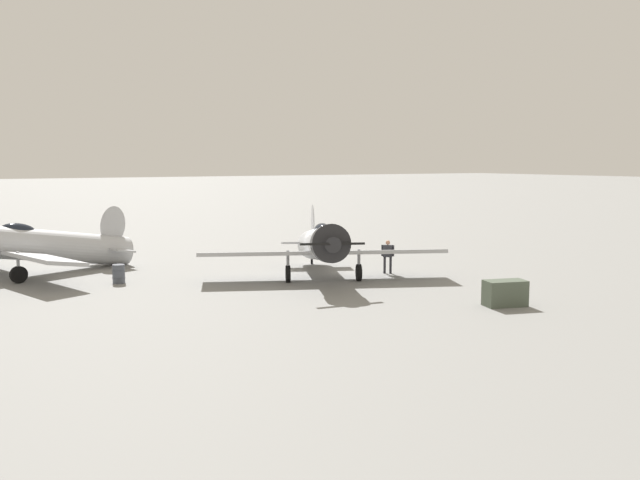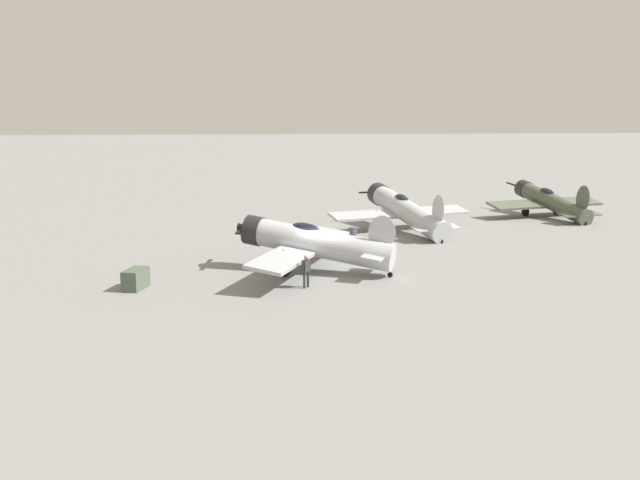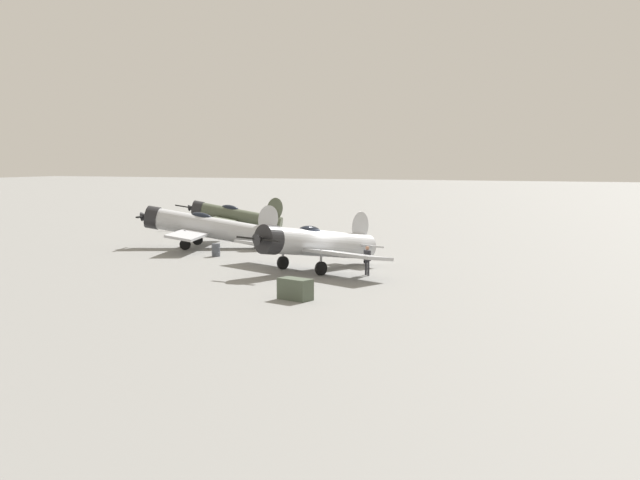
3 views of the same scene
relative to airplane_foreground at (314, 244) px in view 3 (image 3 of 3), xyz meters
The scene contains 7 objects.
ground_plane 1.70m from the airplane_foreground, 23.76° to the right, with size 400.00×400.00×0.00m, color gray.
airplane_foreground is the anchor object (origin of this frame).
airplane_mid_apron 14.48m from the airplane_foreground, 57.07° to the left, with size 11.09×10.76×3.41m.
airplane_far_line 27.51m from the airplane_foreground, 39.42° to the left, with size 10.50×10.11×3.28m.
ground_crew_mechanic 3.66m from the airplane_foreground, 98.85° to the right, with size 0.48×0.51×1.68m.
equipment_crate 9.68m from the airplane_foreground, 161.75° to the right, with size 1.25×1.79×1.02m.
fuel_drum 9.60m from the airplane_foreground, 68.28° to the left, with size 0.60×0.60×0.88m.
Camera 3 is at (-42.06, -17.92, 6.61)m, focal length 43.07 mm.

